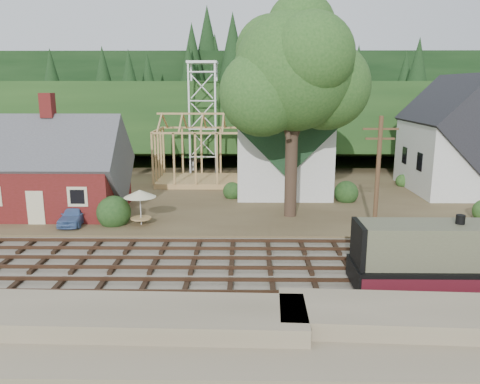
{
  "coord_description": "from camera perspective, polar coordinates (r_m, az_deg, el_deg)",
  "views": [
    {
      "loc": [
        -1.32,
        -23.88,
        9.72
      ],
      "look_at": [
        -1.7,
        6.0,
        3.0
      ],
      "focal_mm": 35.0,
      "sensor_mm": 36.0,
      "label": 1
    }
  ],
  "objects": [
    {
      "name": "ground",
      "position": [
        25.82,
        3.66,
        -9.47
      ],
      "size": [
        140.0,
        140.0,
        0.0
      ],
      "primitive_type": "plane",
      "color": "#384C1E",
      "rests_on": "ground"
    },
    {
      "name": "embankment",
      "position": [
        18.25,
        5.06,
        -19.58
      ],
      "size": [
        64.0,
        5.0,
        1.6
      ],
      "primitive_type": "cube",
      "color": "#7F7259",
      "rests_on": "ground"
    },
    {
      "name": "railroad_bed",
      "position": [
        25.79,
        3.66,
        -9.31
      ],
      "size": [
        64.0,
        11.0,
        0.16
      ],
      "primitive_type": "cube",
      "color": "#726B5B",
      "rests_on": "ground"
    },
    {
      "name": "village_flat",
      "position": [
        42.98,
        2.47,
        -0.2
      ],
      "size": [
        64.0,
        26.0,
        0.3
      ],
      "primitive_type": "cube",
      "color": "brown",
      "rests_on": "ground"
    },
    {
      "name": "hillside",
      "position": [
        66.61,
        1.86,
        4.28
      ],
      "size": [
        70.0,
        28.96,
        12.74
      ],
      "primitive_type": "cube",
      "rotation": [
        -0.17,
        0.0,
        0.0
      ],
      "color": "#1E3F19",
      "rests_on": "ground"
    },
    {
      "name": "ridge",
      "position": [
        82.47,
        1.65,
        5.9
      ],
      "size": [
        80.0,
        20.0,
        12.0
      ],
      "primitive_type": "cube",
      "color": "black",
      "rests_on": "ground"
    },
    {
      "name": "depot",
      "position": [
        38.4,
        -21.77,
        2.01
      ],
      "size": [
        10.8,
        7.41,
        9.0
      ],
      "color": "#571814",
      "rests_on": "village_flat"
    },
    {
      "name": "church",
      "position": [
        43.93,
        5.09,
        6.69
      ],
      "size": [
        8.4,
        15.17,
        13.0
      ],
      "color": "silver",
      "rests_on": "village_flat"
    },
    {
      "name": "farmhouse",
      "position": [
        47.29,
        24.97,
        5.6
      ],
      "size": [
        8.4,
        10.8,
        10.6
      ],
      "color": "silver",
      "rests_on": "village_flat"
    },
    {
      "name": "timber_frame",
      "position": [
        46.57,
        -5.06,
        4.66
      ],
      "size": [
        8.2,
        6.2,
        6.99
      ],
      "color": "tan",
      "rests_on": "village_flat"
    },
    {
      "name": "lattice_tower",
      "position": [
        52.1,
        -4.54,
        12.98
      ],
      "size": [
        3.2,
        3.2,
        12.12
      ],
      "color": "silver",
      "rests_on": "village_flat"
    },
    {
      "name": "big_tree",
      "position": [
        34.15,
        6.78,
        13.42
      ],
      "size": [
        10.9,
        8.4,
        14.7
      ],
      "color": "#38281E",
      "rests_on": "village_flat"
    },
    {
      "name": "telegraph_pole_near",
      "position": [
        30.74,
        16.43,
        1.89
      ],
      "size": [
        2.2,
        0.28,
        8.0
      ],
      "color": "#4C331E",
      "rests_on": "ground"
    },
    {
      "name": "car_blue",
      "position": [
        34.9,
        -19.54,
        -2.64
      ],
      "size": [
        1.64,
        3.83,
        1.29
      ],
      "primitive_type": "imported",
      "rotation": [
        0.0,
        0.0,
        0.03
      ],
      "color": "#557BB8",
      "rests_on": "village_flat"
    },
    {
      "name": "car_green",
      "position": [
        41.58,
        -24.61,
        -0.75
      ],
      "size": [
        3.83,
        2.12,
        1.19
      ],
      "primitive_type": "imported",
      "rotation": [
        0.0,
        0.0,
        1.82
      ],
      "color": "#6C996A",
      "rests_on": "village_flat"
    },
    {
      "name": "patio_set",
      "position": [
        33.07,
        -12.11,
        -0.38
      ],
      "size": [
        2.23,
        2.23,
        2.49
      ],
      "color": "silver",
      "rests_on": "village_flat"
    }
  ]
}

